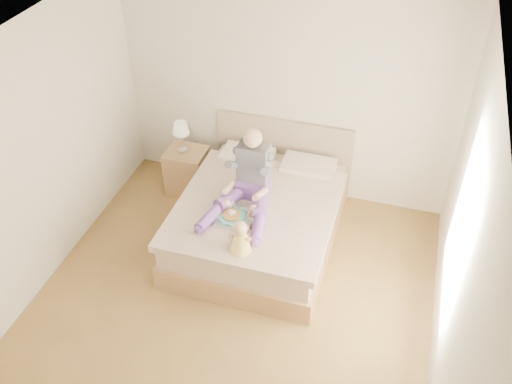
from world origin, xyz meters
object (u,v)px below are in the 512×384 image
(adult, at_px, (248,182))
(tray, at_px, (240,217))
(nightstand, at_px, (188,171))
(baby, at_px, (241,239))
(bed, at_px, (261,215))

(adult, relative_size, tray, 1.98)
(adult, bearing_deg, nightstand, 147.55)
(nightstand, distance_m, baby, 1.94)
(adult, distance_m, tray, 0.39)
(adult, height_order, tray, adult)
(bed, xyz_separation_m, nightstand, (-1.14, 0.57, -0.02))
(nightstand, xyz_separation_m, adult, (1.03, -0.69, 0.56))
(nightstand, xyz_separation_m, baby, (1.20, -1.45, 0.46))
(bed, distance_m, tray, 0.57)
(bed, bearing_deg, tray, -101.76)
(tray, distance_m, baby, 0.47)
(bed, xyz_separation_m, tray, (-0.09, -0.45, 0.32))
(bed, height_order, adult, adult)
(adult, bearing_deg, bed, 49.88)
(adult, relative_size, baby, 2.86)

